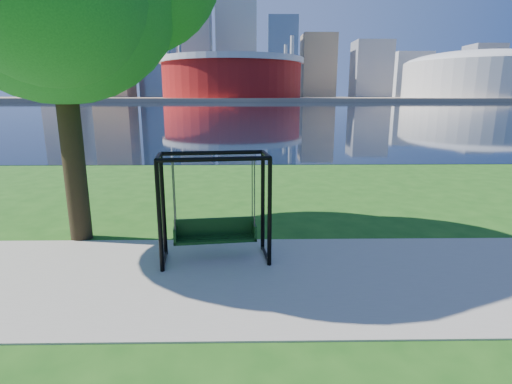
{
  "coord_description": "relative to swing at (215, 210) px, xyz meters",
  "views": [
    {
      "loc": [
        0.1,
        -7.37,
        3.33
      ],
      "look_at": [
        0.23,
        0.0,
        1.54
      ],
      "focal_mm": 28.0,
      "sensor_mm": 36.0,
      "label": 1
    }
  ],
  "objects": [
    {
      "name": "swing",
      "position": [
        0.0,
        0.0,
        0.0
      ],
      "size": [
        2.28,
        1.2,
        2.23
      ],
      "rotation": [
        0.0,
        0.0,
        0.12
      ],
      "color": "black",
      "rests_on": "ground"
    },
    {
      "name": "arena",
      "position": [
        135.6,
        234.63,
        14.8
      ],
      "size": [
        84.0,
        84.0,
        26.56
      ],
      "color": "beige",
      "rests_on": "far_bank"
    },
    {
      "name": "far_bank",
      "position": [
        0.6,
        305.63,
        -0.08
      ],
      "size": [
        900.0,
        228.0,
        2.0
      ],
      "primitive_type": "cube",
      "color": "#937F60",
      "rests_on": "ground"
    },
    {
      "name": "path",
      "position": [
        0.6,
        -0.87,
        -1.06
      ],
      "size": [
        120.0,
        4.0,
        0.03
      ],
      "primitive_type": "cube",
      "color": "#9E937F",
      "rests_on": "ground"
    },
    {
      "name": "skyline",
      "position": [
        -3.66,
        319.03,
        34.81
      ],
      "size": [
        392.0,
        66.0,
        96.5
      ],
      "color": "gray",
      "rests_on": "far_bank"
    },
    {
      "name": "stadium",
      "position": [
        -9.4,
        234.63,
        13.15
      ],
      "size": [
        83.0,
        83.0,
        32.0
      ],
      "color": "maroon",
      "rests_on": "far_bank"
    },
    {
      "name": "ground",
      "position": [
        0.6,
        -0.37,
        -1.08
      ],
      "size": [
        900.0,
        900.0,
        0.0
      ],
      "primitive_type": "plane",
      "color": "#1E5114",
      "rests_on": "ground"
    },
    {
      "name": "river",
      "position": [
        0.6,
        101.63,
        -1.07
      ],
      "size": [
        900.0,
        180.0,
        0.02
      ],
      "primitive_type": "cube",
      "color": "black",
      "rests_on": "ground"
    }
  ]
}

